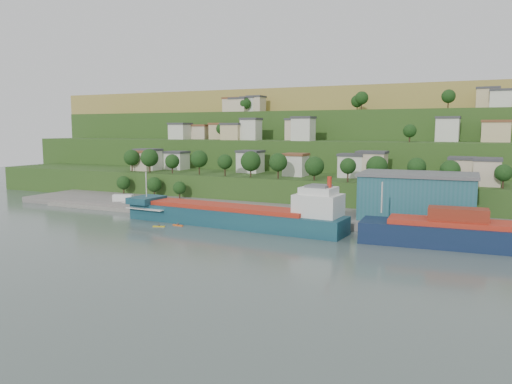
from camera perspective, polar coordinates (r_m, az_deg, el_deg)
The scene contains 10 objects.
ground at distance 133.06m, azimuth -4.80°, elevation -4.43°, with size 500.00×500.00×0.00m, color #485750.
quay at distance 150.33m, azimuth 7.24°, elevation -3.11°, with size 220.00×26.00×4.00m, color slate.
pebble_beach at distance 182.63m, azimuth -16.39°, elevation -1.52°, with size 40.00×18.00×2.40m, color slate.
hillside at distance 290.23m, azimuth 12.06°, elevation 1.78°, with size 360.00×210.29×96.00m.
cargo_ship_near at distance 137.92m, azimuth -2.04°, elevation -2.86°, with size 65.90×14.32×16.80m.
warehouse at distance 145.01m, azimuth 17.97°, elevation -0.41°, with size 31.66×20.10×12.80m.
caravan at distance 178.46m, azimuth -14.95°, elevation -0.77°, with size 6.70×2.79×3.13m, color white.
dinghy at distance 174.06m, azimuth -14.63°, elevation -1.34°, with size 4.02×1.51×0.80m, color silver.
kayak_orange at distance 141.00m, azimuth -8.91°, elevation -3.72°, with size 3.47×0.95×0.86m.
kayak_yellow at distance 140.34m, azimuth -11.04°, elevation -3.83°, with size 3.40×1.68×0.85m.
Camera 1 is at (65.24, -112.83, 26.81)m, focal length 35.00 mm.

